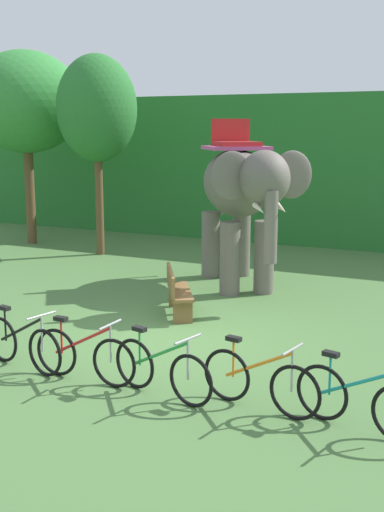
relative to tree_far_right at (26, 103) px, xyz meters
The scene contains 11 objects.
ground_plane 11.61m from the tree_far_right, 39.00° to the right, with size 80.00×80.00×0.00m, color #4C753D.
foliage_hedge 10.54m from the tree_far_right, 35.97° to the left, with size 36.00×6.00×4.60m, color #28702D.
tree_far_right is the anchor object (origin of this frame).
tree_center_left 3.10m from the tree_far_right, 12.37° to the right, with size 2.23×2.23×5.58m.
elephant 8.81m from the tree_far_right, 18.39° to the right, with size 3.43×3.91×3.78m.
bike_black 11.99m from the tree_far_right, 51.43° to the right, with size 1.68×0.55×0.92m.
bike_red 12.70m from the tree_far_right, 47.31° to the right, with size 1.71×0.52×0.92m.
bike_green 13.55m from the tree_far_right, 43.28° to the right, with size 1.68×0.58×0.92m.
bike_orange 14.39m from the tree_far_right, 38.97° to the right, with size 1.69×0.52×0.92m.
bike_teal 15.40m from the tree_far_right, 36.07° to the right, with size 1.67×0.60×0.92m.
wooden_bench 10.17m from the tree_far_right, 33.89° to the right, with size 1.13×1.49×0.89m.
Camera 1 is at (5.01, -9.37, 3.54)m, focal length 45.75 mm.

